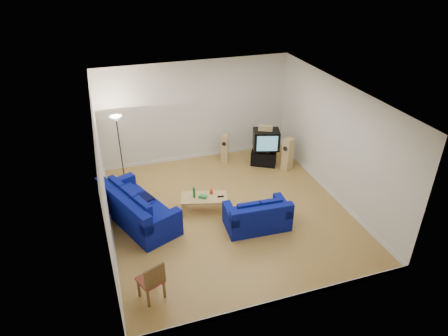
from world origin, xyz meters
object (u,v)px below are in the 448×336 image
object	(u,v)px
sofa_three_seat	(136,210)
coffee_table	(204,199)
sofa_loveseat	(258,217)
tv_stand	(264,158)
television	(266,140)

from	to	relation	value
sofa_three_seat	coffee_table	xyz separation A→B (m)	(1.76, -0.06, 0.03)
sofa_loveseat	coffee_table	size ratio (longest dim) A/B	1.23
sofa_three_seat	coffee_table	world-z (taller)	sofa_three_seat
sofa_loveseat	tv_stand	distance (m)	3.28
coffee_table	tv_stand	xyz separation A→B (m)	(2.47, 1.86, -0.14)
sofa_loveseat	television	bearing A→B (deg)	66.41
tv_stand	television	world-z (taller)	television
sofa_three_seat	sofa_loveseat	world-z (taller)	sofa_three_seat
tv_stand	sofa_three_seat	bearing A→B (deg)	-126.88
sofa_loveseat	coffee_table	world-z (taller)	sofa_loveseat
sofa_loveseat	coffee_table	distance (m)	1.52
coffee_table	tv_stand	distance (m)	3.10
sofa_loveseat	television	world-z (taller)	television
sofa_loveseat	television	distance (m)	3.32
sofa_loveseat	coffee_table	xyz separation A→B (m)	(-1.06, 1.10, 0.08)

